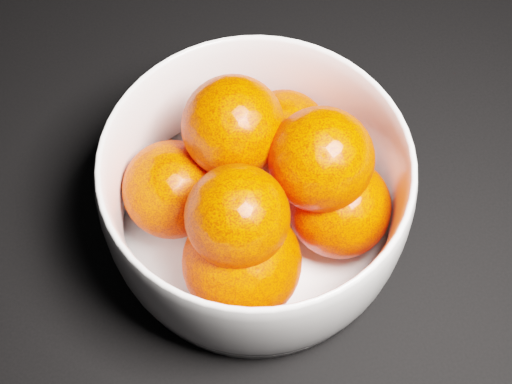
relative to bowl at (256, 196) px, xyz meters
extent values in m
cube|color=black|center=(-0.17, 0.25, -0.05)|extent=(3.00, 3.00, 0.00)
cylinder|color=white|center=(0.00, 0.00, -0.05)|extent=(0.20, 0.20, 0.01)
sphere|color=#F62D00|center=(0.03, 0.05, 0.00)|extent=(0.07, 0.07, 0.07)
sphere|color=#F62D00|center=(-0.06, 0.02, 0.00)|extent=(0.07, 0.07, 0.07)
sphere|color=#F62D00|center=(-0.02, -0.05, 0.00)|extent=(0.08, 0.08, 0.08)
sphere|color=#F62D00|center=(0.06, -0.02, 0.00)|extent=(0.07, 0.07, 0.07)
sphere|color=#F62D00|center=(-0.01, 0.04, 0.04)|extent=(0.07, 0.07, 0.07)
sphere|color=#F62D00|center=(-0.02, -0.03, 0.04)|extent=(0.07, 0.07, 0.07)
sphere|color=#F62D00|center=(0.04, 0.00, 0.04)|extent=(0.07, 0.07, 0.07)
camera|label=1|loc=(-0.05, -0.23, 0.44)|focal=50.00mm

